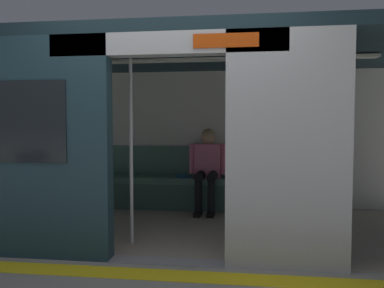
{
  "coord_description": "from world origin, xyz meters",
  "views": [
    {
      "loc": [
        -0.65,
        3.31,
        1.27
      ],
      "look_at": [
        -0.08,
        -1.21,
        1.03
      ],
      "focal_mm": 34.74,
      "sensor_mm": 36.0,
      "label": 1
    }
  ],
  "objects_px": {
    "bench_seat": "(195,185)",
    "handbag": "(241,172)",
    "person_seated": "(207,164)",
    "grab_pole_door": "(131,147)",
    "train_car": "(179,108)",
    "book": "(183,176)"
  },
  "relations": [
    {
      "from": "train_car",
      "to": "grab_pole_door",
      "type": "xyz_separation_m",
      "value": [
        0.4,
        0.7,
        -0.43
      ]
    },
    {
      "from": "book",
      "to": "train_car",
      "type": "bearing_deg",
      "value": 62.58
    },
    {
      "from": "grab_pole_door",
      "to": "handbag",
      "type": "bearing_deg",
      "value": -124.02
    },
    {
      "from": "person_seated",
      "to": "book",
      "type": "height_order",
      "value": "person_seated"
    },
    {
      "from": "train_car",
      "to": "bench_seat",
      "type": "relative_size",
      "value": 1.92
    },
    {
      "from": "bench_seat",
      "to": "book",
      "type": "distance_m",
      "value": 0.21
    },
    {
      "from": "book",
      "to": "grab_pole_door",
      "type": "bearing_deg",
      "value": 46.97
    },
    {
      "from": "bench_seat",
      "to": "person_seated",
      "type": "relative_size",
      "value": 2.77
    },
    {
      "from": "bench_seat",
      "to": "handbag",
      "type": "xyz_separation_m",
      "value": [
        -0.69,
        -0.05,
        0.2
      ]
    },
    {
      "from": "train_car",
      "to": "grab_pole_door",
      "type": "distance_m",
      "value": 0.91
    },
    {
      "from": "train_car",
      "to": "person_seated",
      "type": "bearing_deg",
      "value": -106.57
    },
    {
      "from": "person_seated",
      "to": "handbag",
      "type": "height_order",
      "value": "person_seated"
    },
    {
      "from": "person_seated",
      "to": "grab_pole_door",
      "type": "relative_size",
      "value": 0.58
    },
    {
      "from": "handbag",
      "to": "grab_pole_door",
      "type": "relative_size",
      "value": 0.13
    },
    {
      "from": "person_seated",
      "to": "handbag",
      "type": "bearing_deg",
      "value": -168.29
    },
    {
      "from": "person_seated",
      "to": "grab_pole_door",
      "type": "bearing_deg",
      "value": 67.53
    },
    {
      "from": "person_seated",
      "to": "book",
      "type": "bearing_deg",
      "value": -10.52
    },
    {
      "from": "bench_seat",
      "to": "grab_pole_door",
      "type": "relative_size",
      "value": 1.62
    },
    {
      "from": "book",
      "to": "grab_pole_door",
      "type": "distance_m",
      "value": 1.8
    },
    {
      "from": "person_seated",
      "to": "handbag",
      "type": "distance_m",
      "value": 0.52
    },
    {
      "from": "bench_seat",
      "to": "book",
      "type": "bearing_deg",
      "value": -5.5
    },
    {
      "from": "handbag",
      "to": "person_seated",
      "type": "bearing_deg",
      "value": 11.71
    }
  ]
}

